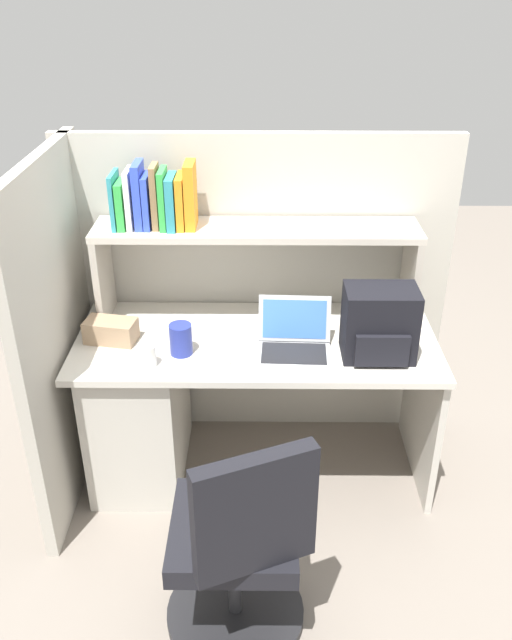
% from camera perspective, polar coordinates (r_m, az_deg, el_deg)
% --- Properties ---
extents(ground_plane, '(8.00, 8.00, 0.00)m').
position_cam_1_polar(ground_plane, '(3.36, 0.01, -12.44)').
color(ground_plane, slate).
extents(desk, '(1.60, 0.70, 0.73)m').
position_cam_1_polar(desk, '(3.14, -7.17, -6.71)').
color(desk, beige).
rests_on(desk, ground_plane).
extents(cubicle_partition_rear, '(1.84, 0.05, 1.55)m').
position_cam_1_polar(cubicle_partition_rear, '(3.25, 0.07, 2.45)').
color(cubicle_partition_rear, '#B2ADA0').
rests_on(cubicle_partition_rear, ground_plane).
extents(cubicle_partition_left, '(0.05, 1.06, 1.55)m').
position_cam_1_polar(cubicle_partition_left, '(3.00, -16.48, -1.19)').
color(cubicle_partition_left, '#B2ADA0').
rests_on(cubicle_partition_left, ground_plane).
extents(overhead_hutch, '(1.44, 0.28, 0.45)m').
position_cam_1_polar(overhead_hutch, '(2.96, 0.04, 6.27)').
color(overhead_hutch, '#B3A99C').
rests_on(overhead_hutch, desk).
extents(reference_books_on_shelf, '(0.36, 0.18, 0.28)m').
position_cam_1_polar(reference_books_on_shelf, '(2.92, -8.59, 10.30)').
color(reference_books_on_shelf, teal).
rests_on(reference_books_on_shelf, overhead_hutch).
extents(laptop, '(0.32, 0.27, 0.22)m').
position_cam_1_polar(laptop, '(2.82, 3.30, -1.83)').
color(laptop, '#B7BABF').
rests_on(laptop, desk).
extents(backpack, '(0.30, 0.23, 0.31)m').
position_cam_1_polar(backpack, '(2.78, 10.61, -0.38)').
color(backpack, black).
rests_on(backpack, desk).
extents(computer_mouse, '(0.09, 0.12, 0.03)m').
position_cam_1_polar(computer_mouse, '(2.77, -3.14, -3.19)').
color(computer_mouse, silver).
rests_on(computer_mouse, desk).
extents(paper_cup, '(0.08, 0.08, 0.10)m').
position_cam_1_polar(paper_cup, '(2.75, -9.41, -3.07)').
color(paper_cup, white).
rests_on(paper_cup, desk).
extents(tissue_box, '(0.24, 0.16, 0.10)m').
position_cam_1_polar(tissue_box, '(2.96, -12.41, -0.91)').
color(tissue_box, '#9E7F60').
rests_on(tissue_box, desk).
extents(snack_canister, '(0.10, 0.10, 0.14)m').
position_cam_1_polar(snack_canister, '(2.81, -6.50, -1.67)').
color(snack_canister, navy).
rests_on(snack_canister, desk).
extents(office_chair, '(0.53, 0.55, 0.93)m').
position_cam_1_polar(office_chair, '(2.43, -1.43, -19.47)').
color(office_chair, black).
rests_on(office_chair, ground_plane).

